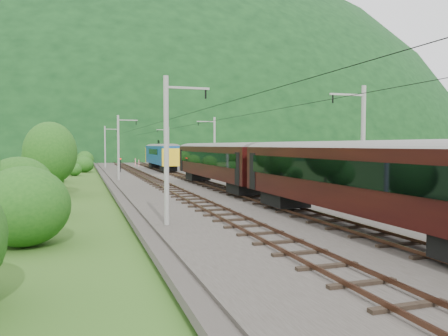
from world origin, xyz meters
name	(u,v)px	position (x,y,z in m)	size (l,w,h in m)	color
ground	(272,224)	(0.00, 0.00, 0.00)	(600.00, 600.00, 0.00)	#375219
railbed	(220,201)	(0.00, 10.00, 0.15)	(14.00, 220.00, 0.30)	#38332D
track_left	(191,199)	(-2.40, 10.00, 0.37)	(2.40, 220.00, 0.27)	#533223
track_right	(248,197)	(2.40, 10.00, 0.37)	(2.40, 220.00, 0.27)	#533223
catenary_left	(119,146)	(-6.12, 32.00, 4.50)	(2.54, 192.28, 8.00)	gray
catenary_right	(214,146)	(6.12, 32.00, 4.50)	(2.54, 192.28, 8.00)	gray
overhead_wires	(220,114)	(0.00, 10.00, 7.10)	(4.83, 198.00, 0.03)	black
mountain_main	(99,153)	(0.00, 260.00, 0.00)	(504.00, 360.00, 244.00)	black
train	(352,166)	(2.40, -4.43, 3.54)	(2.99, 121.24, 5.21)	black
hazard_post_near	(135,162)	(-0.11, 66.88, 1.11)	(0.17, 0.17, 1.63)	red
hazard_post_far	(139,163)	(0.37, 65.12, 1.00)	(0.15, 0.15, 1.40)	red
signal	(120,164)	(-4.57, 48.89, 1.60)	(0.25, 0.25, 2.22)	black
vegetation_left	(40,169)	(-14.23, 20.30, 2.43)	(11.00, 147.60, 6.72)	#1B4D14
vegetation_right	(446,194)	(12.42, -0.44, 1.38)	(6.03, 95.35, 3.13)	#1B4D14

